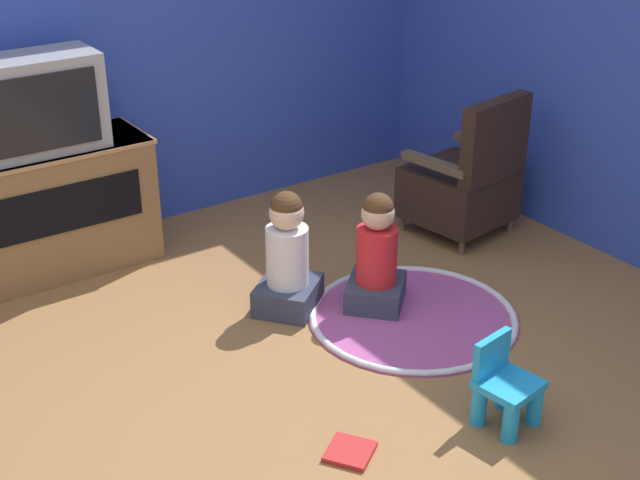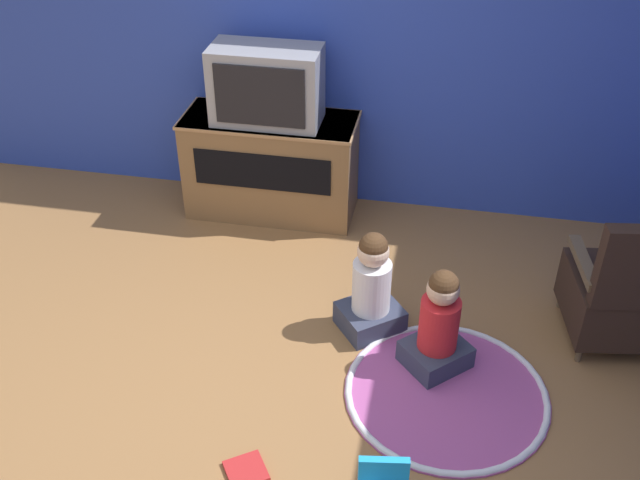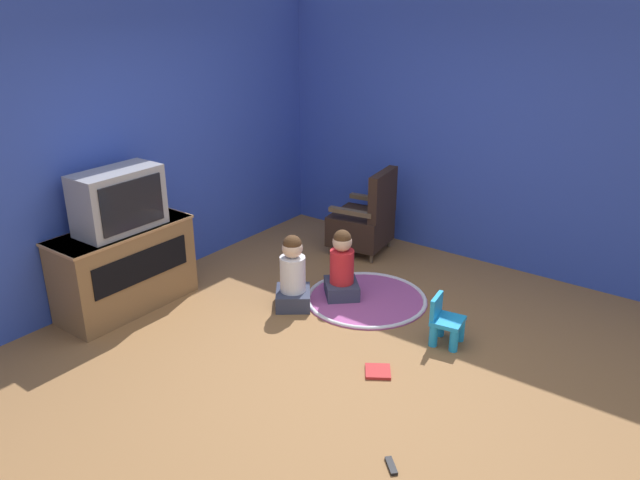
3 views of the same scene
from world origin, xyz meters
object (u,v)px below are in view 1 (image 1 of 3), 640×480
television (31,104)px  book (350,452)px  tv_cabinet (45,208)px  yellow_kid_chair (505,389)px  black_armchair (465,182)px  child_watching_left (377,258)px  child_watching_center (287,259)px

television → book: (0.45, -2.38, -1.03)m
tv_cabinet → yellow_kid_chair: tv_cabinet is taller
tv_cabinet → black_armchair: (2.38, -1.04, -0.04)m
television → child_watching_left: bearing=-46.9°
child_watching_left → book: 1.33m
black_armchair → book: (-1.93, -1.38, -0.34)m
tv_cabinet → yellow_kid_chair: bearing=-66.1°
tv_cabinet → child_watching_left: 1.98m
tv_cabinet → black_armchair: black_armchair is taller
television → book: bearing=-79.2°
black_armchair → child_watching_left: size_ratio=1.39×
black_armchair → child_watching_left: 1.14m
book → black_armchair: bearing=-88.4°
child_watching_left → television: bearing=90.1°
television → child_watching_center: bearing=-52.0°
television → yellow_kid_chair: bearing=-65.8°
television → book: 2.63m
tv_cabinet → television: 0.64m
television → child_watching_left: (1.33, -1.43, -0.74)m
tv_cabinet → television: (0.00, -0.04, 0.64)m
child_watching_left → child_watching_center: child_watching_center is taller
tv_cabinet → child_watching_center: bearing=-52.9°
yellow_kid_chair → black_armchair: bearing=43.6°
child_watching_center → tv_cabinet: bearing=89.2°
yellow_kid_chair → television: bearing=105.5°
television → tv_cabinet: bearing=90.0°
child_watching_left → tv_cabinet: bearing=89.4°
yellow_kid_chair → child_watching_left: (0.17, 1.16, 0.12)m
yellow_kid_chair → book: size_ratio=1.53×
television → child_watching_center: (0.92, -1.17, -0.74)m
television → child_watching_left: television is taller
yellow_kid_chair → child_watching_center: child_watching_center is taller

